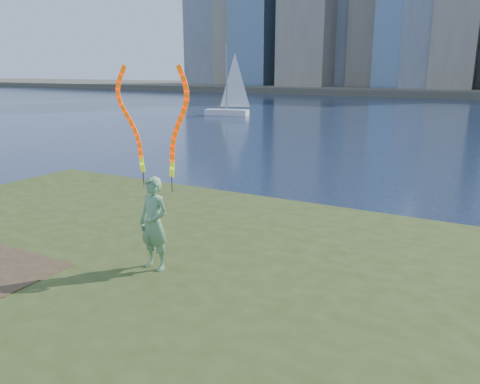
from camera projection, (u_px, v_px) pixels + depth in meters
The scene contains 5 objects.
ground at pixel (155, 276), 10.69m from camera, with size 320.00×320.00×0.00m, color #19253F.
grassy_knoll at pixel (75, 306), 8.66m from camera, with size 20.00×18.00×0.80m.
far_shore at pixel (466, 91), 90.96m from camera, with size 320.00×40.00×1.20m, color #4C4738.
woman_with_ribbons at pixel (154, 199), 8.87m from camera, with size 2.13×0.49×4.19m.
sailboat at pixel (229, 103), 47.96m from camera, with size 4.76×2.32×7.15m.
Camera 1 is at (6.48, -7.68, 4.58)m, focal length 35.00 mm.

